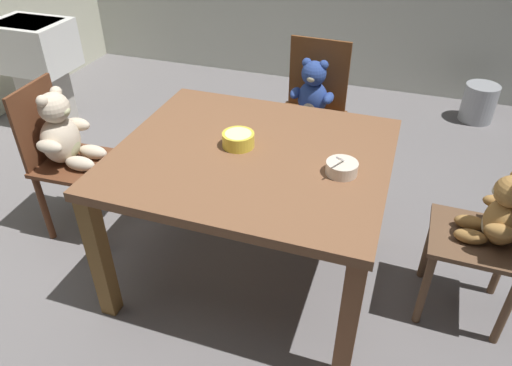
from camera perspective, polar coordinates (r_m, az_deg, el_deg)
The scene contains 9 objects.
ground_plane at distance 2.54m, azimuth -0.37°, elevation -10.41°, with size 5.20×5.20×0.04m.
dining_table at distance 2.14m, azimuth -0.43°, elevation 1.52°, with size 1.18×1.04×0.70m.
teddy_chair_far_center at distance 2.99m, azimuth 6.66°, elevation 9.75°, with size 0.42×0.39×0.87m.
teddy_chair_near_left at distance 2.67m, azimuth -21.83°, elevation 4.55°, with size 0.40×0.38×0.84m.
teddy_chair_near_right at distance 2.22m, azimuth 26.76°, elevation -4.53°, with size 0.40×0.37×0.87m.
porridge_bowl_yellow_center at distance 2.12m, azimuth -2.12°, elevation 5.21°, with size 0.14×0.14×0.06m.
porridge_bowl_cream_near_right at distance 1.97m, azimuth 10.16°, elevation 1.82°, with size 0.13×0.14×0.12m.
sink_basin at distance 4.00m, azimuth -24.62°, elevation 13.27°, with size 0.53×0.40×0.79m.
metal_pail at distance 4.21m, azimuth 24.96°, elevation 8.63°, with size 0.26×0.26×0.30m, color #93969B.
Camera 1 is at (0.59, -1.69, 1.79)m, focal length 33.66 mm.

